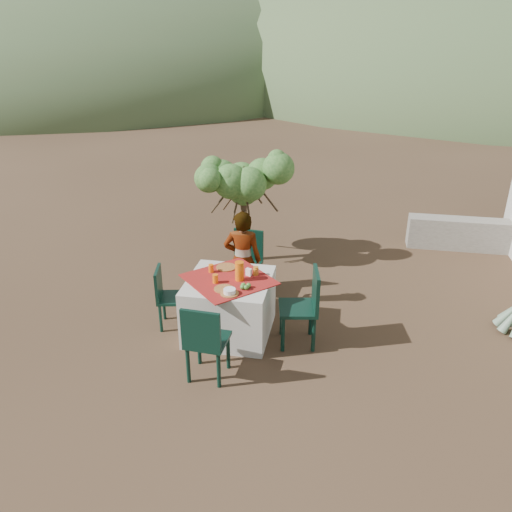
{
  "coord_description": "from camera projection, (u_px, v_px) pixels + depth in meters",
  "views": [
    {
      "loc": [
        1.17,
        -5.3,
        3.54
      ],
      "look_at": [
        0.09,
        0.4,
        0.92
      ],
      "focal_mm": 35.0,
      "sensor_mm": 36.0,
      "label": 1
    }
  ],
  "objects": [
    {
      "name": "ground",
      "position": [
        243.0,
        333.0,
        6.4
      ],
      "size": [
        160.0,
        160.0,
        0.0
      ],
      "primitive_type": "plane",
      "color": "#3A291A",
      "rests_on": "ground"
    },
    {
      "name": "table",
      "position": [
        229.0,
        306.0,
        6.28
      ],
      "size": [
        1.3,
        1.3,
        0.76
      ],
      "color": "silver",
      "rests_on": "ground"
    },
    {
      "name": "chair_far",
      "position": [
        246.0,
        260.0,
        7.2
      ],
      "size": [
        0.48,
        0.48,
        0.95
      ],
      "rotation": [
        0.0,
        0.0,
        -0.11
      ],
      "color": "black",
      "rests_on": "ground"
    },
    {
      "name": "chair_near",
      "position": [
        205.0,
        340.0,
        5.34
      ],
      "size": [
        0.46,
        0.46,
        0.93
      ],
      "rotation": [
        0.0,
        0.0,
        3.08
      ],
      "color": "black",
      "rests_on": "ground"
    },
    {
      "name": "chair_left",
      "position": [
        167.0,
        295.0,
        6.39
      ],
      "size": [
        0.45,
        0.45,
        0.82
      ],
      "rotation": [
        0.0,
        0.0,
        1.78
      ],
      "color": "black",
      "rests_on": "ground"
    },
    {
      "name": "chair_right",
      "position": [
        305.0,
        304.0,
        5.99
      ],
      "size": [
        0.53,
        0.53,
        0.98
      ],
      "rotation": [
        0.0,
        0.0,
        4.89
      ],
      "color": "black",
      "rests_on": "ground"
    },
    {
      "name": "person",
      "position": [
        243.0,
        260.0,
        6.76
      ],
      "size": [
        0.54,
        0.38,
        1.4
      ],
      "primitive_type": "imported",
      "rotation": [
        0.0,
        0.0,
        3.22
      ],
      "color": "#8C6651",
      "rests_on": "ground"
    },
    {
      "name": "shrub_tree",
      "position": [
        247.0,
        185.0,
        7.94
      ],
      "size": [
        1.39,
        1.37,
        1.64
      ],
      "color": "#4B3A25",
      "rests_on": "ground"
    },
    {
      "name": "stone_wall",
      "position": [
        485.0,
        235.0,
        8.72
      ],
      "size": [
        2.6,
        0.35,
        0.55
      ],
      "primitive_type": "cube",
      "color": "gray",
      "rests_on": "ground"
    },
    {
      "name": "hill_near_left",
      "position": [
        88.0,
        84.0,
        36.32
      ],
      "size": [
        40.0,
        40.0,
        16.0
      ],
      "primitive_type": "ellipsoid",
      "color": "#3E552F",
      "rests_on": "ground"
    },
    {
      "name": "hill_near_right",
      "position": [
        505.0,
        84.0,
        36.59
      ],
      "size": [
        48.0,
        48.0,
        20.0
      ],
      "primitive_type": "ellipsoid",
      "color": "#3E552F",
      "rests_on": "ground"
    },
    {
      "name": "hill_far_center",
      "position": [
        308.0,
        67.0,
        53.63
      ],
      "size": [
        60.0,
        60.0,
        24.0
      ],
      "primitive_type": "ellipsoid",
      "color": "gray",
      "rests_on": "ground"
    },
    {
      "name": "plate_far",
      "position": [
        226.0,
        267.0,
        6.41
      ],
      "size": [
        0.26,
        0.26,
        0.01
      ],
      "primitive_type": "cylinder",
      "color": "brown",
      "rests_on": "table"
    },
    {
      "name": "plate_near",
      "position": [
        224.0,
        289.0,
        5.87
      ],
      "size": [
        0.23,
        0.23,
        0.01
      ],
      "primitive_type": "cylinder",
      "color": "brown",
      "rests_on": "table"
    },
    {
      "name": "glass_far",
      "position": [
        211.0,
        268.0,
        6.27
      ],
      "size": [
        0.06,
        0.06,
        0.1
      ],
      "primitive_type": "cylinder",
      "color": "orange",
      "rests_on": "table"
    },
    {
      "name": "glass_near",
      "position": [
        215.0,
        279.0,
        6.0
      ],
      "size": [
        0.07,
        0.07,
        0.11
      ],
      "primitive_type": "cylinder",
      "color": "orange",
      "rests_on": "table"
    },
    {
      "name": "juice_pitcher",
      "position": [
        239.0,
        271.0,
        6.05
      ],
      "size": [
        0.11,
        0.11,
        0.24
      ],
      "primitive_type": "cylinder",
      "color": "orange",
      "rests_on": "table"
    },
    {
      "name": "bowl_plate",
      "position": [
        230.0,
        293.0,
        5.77
      ],
      "size": [
        0.22,
        0.22,
        0.01
      ],
      "primitive_type": "cylinder",
      "color": "brown",
      "rests_on": "table"
    },
    {
      "name": "white_bowl",
      "position": [
        230.0,
        291.0,
        5.75
      ],
      "size": [
        0.14,
        0.14,
        0.05
      ],
      "primitive_type": "cylinder",
      "color": "white",
      "rests_on": "bowl_plate"
    },
    {
      "name": "jar_left",
      "position": [
        255.0,
        272.0,
        6.19
      ],
      "size": [
        0.05,
        0.05,
        0.08
      ],
      "primitive_type": "cylinder",
      "color": "#C67823",
      "rests_on": "table"
    },
    {
      "name": "jar_right",
      "position": [
        256.0,
        271.0,
        6.21
      ],
      "size": [
        0.07,
        0.07,
        0.11
      ],
      "primitive_type": "cylinder",
      "color": "#C67823",
      "rests_on": "table"
    },
    {
      "name": "napkin_holder",
      "position": [
        249.0,
        272.0,
        6.19
      ],
      "size": [
        0.08,
        0.07,
        0.09
      ],
      "primitive_type": "cube",
      "rotation": [
        0.0,
        0.0,
        -0.42
      ],
      "color": "white",
      "rests_on": "table"
    },
    {
      "name": "fruit_cluster",
      "position": [
        245.0,
        286.0,
        5.88
      ],
      "size": [
        0.12,
        0.11,
        0.06
      ],
      "color": "#498630",
      "rests_on": "table"
    }
  ]
}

